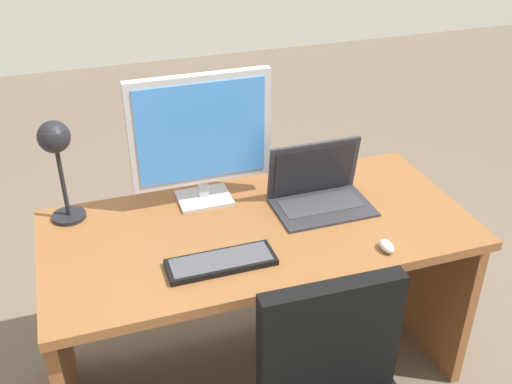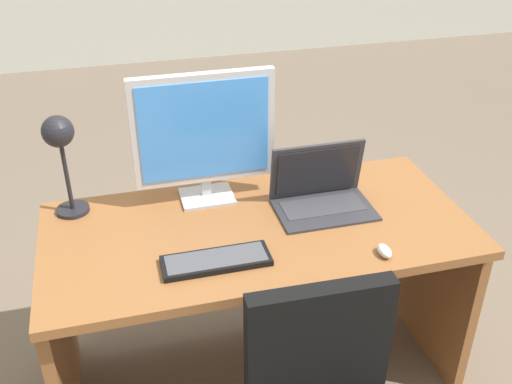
# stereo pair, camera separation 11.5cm
# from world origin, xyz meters

# --- Properties ---
(ground) EXTENTS (12.00, 12.00, 0.00)m
(ground) POSITION_xyz_m (0.00, 1.50, 0.00)
(ground) COLOR #6B5B4C
(desk) EXTENTS (1.52, 0.72, 0.73)m
(desk) POSITION_xyz_m (0.00, 0.05, 0.51)
(desk) COLOR brown
(desk) RESTS_ON ground
(monitor) EXTENTS (0.52, 0.16, 0.50)m
(monitor) POSITION_xyz_m (-0.14, 0.24, 1.00)
(monitor) COLOR #B7BABF
(monitor) RESTS_ON desk
(laptop) EXTENTS (0.36, 0.24, 0.23)m
(laptop) POSITION_xyz_m (0.26, 0.09, 0.80)
(laptop) COLOR #2D2D33
(laptop) RESTS_ON desk
(keyboard) EXTENTS (0.35, 0.12, 0.02)m
(keyboard) POSITION_xyz_m (-0.19, -0.18, 0.74)
(keyboard) COLOR black
(keyboard) RESTS_ON desk
(mouse) EXTENTS (0.04, 0.07, 0.03)m
(mouse) POSITION_xyz_m (0.36, -0.27, 0.74)
(mouse) COLOR silver
(mouse) RESTS_ON desk
(desk_lamp) EXTENTS (0.12, 0.14, 0.39)m
(desk_lamp) POSITION_xyz_m (-0.64, 0.24, 1.01)
(desk_lamp) COLOR black
(desk_lamp) RESTS_ON desk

